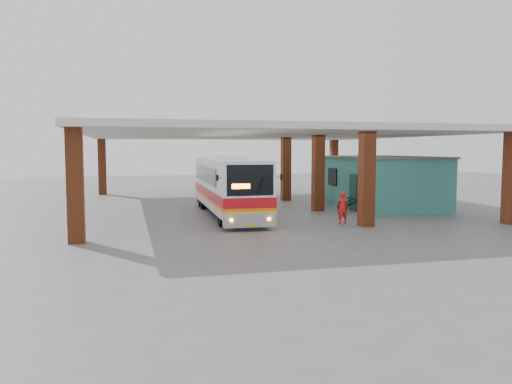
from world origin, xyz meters
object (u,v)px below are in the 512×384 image
object	(u,v)px
red_chair	(322,199)
pedestrian	(342,208)
motorcycle	(353,202)
coach_bus	(229,186)

from	to	relation	value
red_chair	pedestrian	bearing A→B (deg)	-116.03
motorcycle	pedestrian	world-z (taller)	pedestrian
pedestrian	red_chair	bearing A→B (deg)	-110.41
coach_bus	red_chair	size ratio (longest dim) A/B	14.40
motorcycle	pedestrian	xyz separation A→B (m)	(-2.43, -3.99, 0.20)
coach_bus	pedestrian	bearing A→B (deg)	-41.02
coach_bus	motorcycle	distance (m)	7.16
pedestrian	red_chair	world-z (taller)	pedestrian
pedestrian	motorcycle	bearing A→B (deg)	-126.62
pedestrian	coach_bus	bearing A→B (deg)	-47.82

